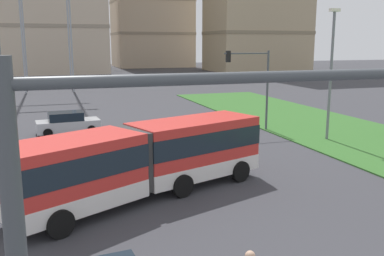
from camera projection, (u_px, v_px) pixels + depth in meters
name	position (u px, v px, depth m)	size (l,w,h in m)	color
articulated_bus	(144.00, 159.00, 18.09)	(11.76, 6.96, 3.00)	red
car_silver_hatch	(68.00, 123.00, 30.99)	(4.53, 2.29, 1.58)	#B7BABF
traffic_light_far_right	(254.00, 76.00, 31.18)	(3.56, 0.28, 5.91)	#474C51
streetlight_left	(2.00, 99.00, 12.43)	(0.70, 0.28, 8.85)	slate
streetlight_median	(331.00, 69.00, 28.12)	(0.70, 0.28, 8.62)	slate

